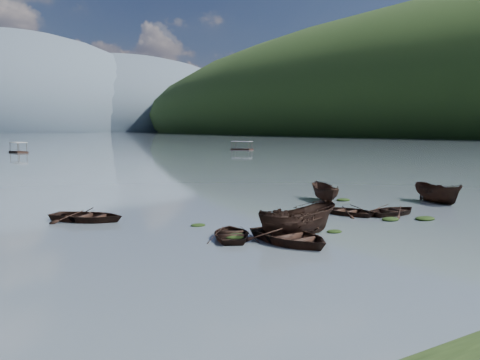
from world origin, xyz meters
TOP-DOWN VIEW (x-y plane):
  - ground_plane at (0.00, 0.00)m, footprint 2400.00×2400.00m
  - haze_mtn_c at (140.00, 900.00)m, footprint 520.00×520.00m
  - haze_mtn_d at (320.00, 900.00)m, footprint 520.00×520.00m
  - rowboat_0 at (-4.32, 1.09)m, footprint 3.66×5.05m
  - rowboat_1 at (-6.03, 3.72)m, footprint 4.31×4.74m
  - rowboat_2 at (-2.89, 2.25)m, footprint 4.95×1.86m
  - rowboat_3 at (4.40, 5.93)m, footprint 3.55×4.39m
  - rowboat_4 at (6.90, 4.19)m, footprint 4.20×3.11m
  - rowboat_5 at (13.95, 5.96)m, footprint 2.72×4.90m
  - rowboat_6 at (-10.60, 12.86)m, footprint 5.58×5.69m
  - rowboat_8 at (7.57, 11.53)m, footprint 3.14×4.37m
  - weed_clump_0 at (-5.84, 3.61)m, footprint 1.26×1.03m
  - weed_clump_1 at (-0.57, 1.90)m, footprint 0.90×0.72m
  - weed_clump_2 at (4.92, 2.76)m, footprint 1.15×0.92m
  - weed_clump_3 at (4.30, 8.22)m, footprint 0.88×0.74m
  - weed_clump_4 at (6.85, 1.70)m, footprint 1.33×1.05m
  - weed_clump_5 at (-5.79, 7.69)m, footprint 0.90×0.73m
  - weed_clump_6 at (1.29, 5.84)m, footprint 0.92×0.76m
  - weed_clump_7 at (8.86, 10.79)m, footprint 1.15×0.92m
  - pontoon_centre at (4.87, 110.40)m, footprint 3.21×6.22m
  - pontoon_right at (56.07, 95.17)m, footprint 4.75×5.96m

SIDE VIEW (x-z plane):
  - ground_plane at x=0.00m, z-range 0.00..0.00m
  - haze_mtn_c at x=140.00m, z-range -130.00..130.00m
  - haze_mtn_d at x=320.00m, z-range -110.00..110.00m
  - rowboat_0 at x=-4.32m, z-range -0.51..0.51m
  - rowboat_1 at x=-6.03m, z-range -0.40..0.40m
  - rowboat_2 at x=-2.89m, z-range -0.96..0.96m
  - rowboat_3 at x=4.40m, z-range -0.40..0.40m
  - rowboat_4 at x=6.90m, z-range -0.42..0.42m
  - rowboat_5 at x=13.95m, z-range -0.89..0.89m
  - rowboat_6 at x=-10.60m, z-range -0.48..0.48m
  - rowboat_8 at x=7.57m, z-range -0.79..0.79m
  - weed_clump_0 at x=-5.84m, z-range -0.14..0.14m
  - weed_clump_1 at x=-0.57m, z-range -0.10..0.10m
  - weed_clump_2 at x=4.92m, z-range -0.12..0.12m
  - weed_clump_3 at x=4.30m, z-range -0.10..0.10m
  - weed_clump_4 at x=6.85m, z-range -0.14..0.14m
  - weed_clump_5 at x=-5.79m, z-range -0.09..0.09m
  - weed_clump_6 at x=1.29m, z-range -0.10..0.10m
  - weed_clump_7 at x=8.86m, z-range -0.13..0.13m
  - pontoon_centre at x=4.87m, z-range -1.14..1.14m
  - pontoon_right at x=56.07m, z-range -1.06..1.06m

